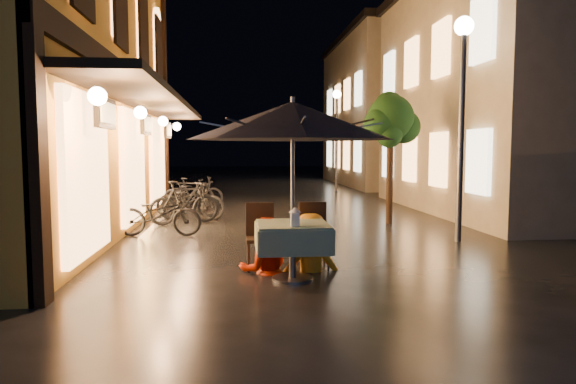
{
  "coord_description": "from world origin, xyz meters",
  "views": [
    {
      "loc": [
        -1.25,
        -7.35,
        1.78
      ],
      "look_at": [
        -0.49,
        0.05,
        1.15
      ],
      "focal_mm": 32.0,
      "sensor_mm": 36.0,
      "label": 1
    }
  ],
  "objects": [
    {
      "name": "streetlamp_far",
      "position": [
        3.0,
        14.0,
        2.92
      ],
      "size": [
        0.36,
        0.36,
        4.23
      ],
      "color": "#59595E",
      "rests_on": "ground"
    },
    {
      "name": "bicycle_3",
      "position": [
        -2.4,
        5.89,
        0.46
      ],
      "size": [
        1.6,
        0.94,
        0.93
      ],
      "primitive_type": "imported",
      "rotation": [
        0.0,
        0.0,
        1.92
      ],
      "color": "black",
      "rests_on": "ground"
    },
    {
      "name": "street_tree",
      "position": [
        2.41,
        4.51,
        2.42
      ],
      "size": [
        1.43,
        1.2,
        3.15
      ],
      "color": "black",
      "rests_on": "ground"
    },
    {
      "name": "cafe_chair_right",
      "position": [
        -0.09,
        0.19,
        0.54
      ],
      "size": [
        0.42,
        0.42,
        0.97
      ],
      "color": "black",
      "rests_on": "ground"
    },
    {
      "name": "cafe_table",
      "position": [
        -0.49,
        -0.55,
        0.59
      ],
      "size": [
        0.99,
        0.99,
        0.78
      ],
      "color": "#59595E",
      "rests_on": "ground"
    },
    {
      "name": "bicycle_5",
      "position": [
        -2.62,
        8.7,
        0.44
      ],
      "size": [
        1.52,
        0.72,
        0.88
      ],
      "primitive_type": "imported",
      "rotation": [
        0.0,
        0.0,
        1.35
      ],
      "color": "black",
      "rests_on": "ground"
    },
    {
      "name": "bicycle_0",
      "position": [
        -2.8,
        3.22,
        0.45
      ],
      "size": [
        1.76,
        0.75,
        0.9
      ],
      "primitive_type": "imported",
      "rotation": [
        0.0,
        0.0,
        1.48
      ],
      "color": "black",
      "rests_on": "ground"
    },
    {
      "name": "table_lantern",
      "position": [
        -0.49,
        -0.83,
        0.92
      ],
      "size": [
        0.16,
        0.16,
        0.25
      ],
      "color": "white",
      "rests_on": "cafe_table"
    },
    {
      "name": "west_building",
      "position": [
        -5.72,
        4.0,
        3.71
      ],
      "size": [
        5.9,
        11.4,
        7.4
      ],
      "color": "gold",
      "rests_on": "ground"
    },
    {
      "name": "person_orange",
      "position": [
        -0.83,
        -0.02,
        0.78
      ],
      "size": [
        0.81,
        0.66,
        1.55
      ],
      "primitive_type": "imported",
      "rotation": [
        0.0,
        0.0,
        3.24
      ],
      "color": "#C22000",
      "rests_on": "ground"
    },
    {
      "name": "ground",
      "position": [
        0.0,
        0.0,
        0.0
      ],
      "size": [
        90.0,
        90.0,
        0.0
      ],
      "primitive_type": "plane",
      "color": "black",
      "rests_on": "ground"
    },
    {
      "name": "streetlamp_near",
      "position": [
        3.0,
        2.0,
        2.92
      ],
      "size": [
        0.36,
        0.36,
        4.23
      ],
      "color": "#59595E",
      "rests_on": "ground"
    },
    {
      "name": "bicycle_2",
      "position": [
        -2.39,
        5.7,
        0.48
      ],
      "size": [
        1.93,
        1.15,
        0.96
      ],
      "primitive_type": "imported",
      "rotation": [
        0.0,
        0.0,
        1.27
      ],
      "color": "black",
      "rests_on": "ground"
    },
    {
      "name": "bicycle_4",
      "position": [
        -2.51,
        8.19,
        0.47
      ],
      "size": [
        1.86,
        0.94,
        0.94
      ],
      "primitive_type": "imported",
      "rotation": [
        0.0,
        0.0,
        1.75
      ],
      "color": "black",
      "rests_on": "ground"
    },
    {
      "name": "cafe_chair_left",
      "position": [
        -0.89,
        0.19,
        0.54
      ],
      "size": [
        0.42,
        0.42,
        0.97
      ],
      "color": "black",
      "rests_on": "ground"
    },
    {
      "name": "east_building_far",
      "position": [
        7.49,
        18.0,
        3.66
      ],
      "size": [
        7.3,
        10.3,
        7.3
      ],
      "color": "#BAAE96",
      "rests_on": "ground"
    },
    {
      "name": "east_building_near",
      "position": [
        7.49,
        6.5,
        3.41
      ],
      "size": [
        7.3,
        9.3,
        6.8
      ],
      "color": "#BAAE96",
      "rests_on": "ground"
    },
    {
      "name": "bicycle_1",
      "position": [
        -2.45,
        4.87,
        0.52
      ],
      "size": [
        1.76,
        1.15,
        1.03
      ],
      "primitive_type": "imported",
      "rotation": [
        0.0,
        0.0,
        1.99
      ],
      "color": "black",
      "rests_on": "ground"
    },
    {
      "name": "patio_umbrella",
      "position": [
        -0.49,
        -0.55,
        2.15
      ],
      "size": [
        2.8,
        2.8,
        2.46
      ],
      "color": "#59595E",
      "rests_on": "ground"
    },
    {
      "name": "person_yellow",
      "position": [
        -0.16,
        0.0,
        0.81
      ],
      "size": [
        1.06,
        0.63,
        1.63
      ],
      "primitive_type": "imported",
      "rotation": [
        0.0,
        0.0,
        3.16
      ],
      "color": "#FF9F1B",
      "rests_on": "ground"
    }
  ]
}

